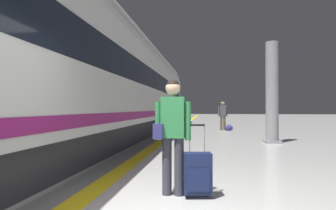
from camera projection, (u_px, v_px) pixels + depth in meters
safety_line_strip at (170, 135)px, 13.35m from camera, size 0.36×80.00×0.01m
tactile_edge_band at (163, 135)px, 13.39m from camera, size 0.59×80.00×0.01m
high_speed_train at (113, 77)px, 11.89m from camera, size 2.94×29.70×4.97m
traveller_foreground at (172, 128)px, 4.16m from camera, size 0.52×0.27×1.64m
rolling_suitcase_foreground at (198, 173)px, 4.04m from camera, size 0.41×0.29×1.01m
passenger_near at (223, 113)px, 16.37m from camera, size 0.52×0.24×1.66m
duffel_bag_near at (229, 128)px, 16.14m from camera, size 0.44×0.26×0.36m
platform_pillar at (272, 94)px, 10.42m from camera, size 0.56×0.56×3.60m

